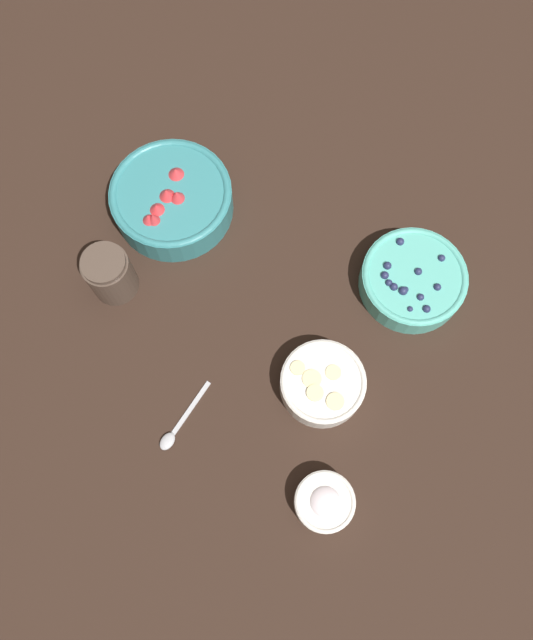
% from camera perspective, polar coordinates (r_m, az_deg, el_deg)
% --- Properties ---
extents(ground_plane, '(4.00, 4.00, 0.00)m').
position_cam_1_polar(ground_plane, '(1.12, -0.37, 0.53)').
color(ground_plane, black).
extents(bowl_strawberries, '(0.22, 0.22, 0.08)m').
position_cam_1_polar(bowl_strawberries, '(1.19, -8.66, 10.93)').
color(bowl_strawberries, teal).
rests_on(bowl_strawberries, ground_plane).
extents(bowl_blueberries, '(0.19, 0.19, 0.06)m').
position_cam_1_polar(bowl_blueberries, '(1.14, 13.25, 3.63)').
color(bowl_blueberries, '#56B7A8').
rests_on(bowl_blueberries, ground_plane).
extents(bowl_bananas, '(0.14, 0.14, 0.05)m').
position_cam_1_polar(bowl_bananas, '(1.06, 5.14, -5.80)').
color(bowl_bananas, silver).
rests_on(bowl_bananas, ground_plane).
extents(bowl_cream, '(0.10, 0.10, 0.05)m').
position_cam_1_polar(bowl_cream, '(1.04, 5.32, -16.23)').
color(bowl_cream, silver).
rests_on(bowl_cream, ground_plane).
extents(jar_chocolate, '(0.08, 0.08, 0.11)m').
position_cam_1_polar(jar_chocolate, '(1.13, -14.08, 4.05)').
color(jar_chocolate, '#4C3D33').
rests_on(jar_chocolate, ground_plane).
extents(spoon, '(0.02, 0.14, 0.01)m').
position_cam_1_polar(spoon, '(1.08, -8.24, -9.79)').
color(spoon, '#B2B2B7').
rests_on(spoon, ground_plane).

